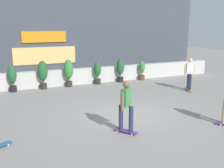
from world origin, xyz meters
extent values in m
plane|color=gray|center=(0.00, 0.00, 0.00)|extent=(48.00, 48.00, 0.00)
cube|color=beige|center=(0.00, 6.00, 0.45)|extent=(18.00, 0.40, 0.90)
cube|color=#424751|center=(0.00, 10.00, 3.25)|extent=(20.00, 2.00, 6.50)
cube|color=orange|center=(-1.50, 8.96, 2.60)|extent=(2.80, 0.08, 0.70)
cube|color=#F2CC72|center=(-1.50, 8.97, 1.40)|extent=(4.00, 0.06, 1.10)
cylinder|color=black|center=(-3.76, 5.55, 0.15)|extent=(0.36, 0.36, 0.30)
cylinder|color=brown|center=(-3.76, 5.55, 0.38)|extent=(0.06, 0.06, 0.15)
ellipsoid|color=#235B2D|center=(-3.76, 5.55, 0.90)|extent=(0.44, 0.44, 0.90)
cylinder|color=#2D2823|center=(-2.23, 5.55, 0.15)|extent=(0.36, 0.36, 0.30)
cylinder|color=brown|center=(-2.23, 5.55, 0.38)|extent=(0.06, 0.06, 0.15)
ellipsoid|color=#235B2D|center=(-2.23, 5.55, 0.98)|extent=(0.52, 0.52, 1.06)
cylinder|color=#2D2823|center=(-0.84, 5.55, 0.15)|extent=(0.36, 0.36, 0.30)
cylinder|color=brown|center=(-0.84, 5.55, 0.38)|extent=(0.06, 0.06, 0.15)
ellipsoid|color=#387F3D|center=(-0.84, 5.55, 0.98)|extent=(0.52, 0.52, 1.05)
cylinder|color=#2D2823|center=(0.85, 5.55, 0.15)|extent=(0.36, 0.36, 0.30)
cylinder|color=brown|center=(0.85, 5.55, 0.38)|extent=(0.06, 0.06, 0.15)
ellipsoid|color=#235B2D|center=(0.85, 5.55, 0.88)|extent=(0.42, 0.42, 0.85)
cylinder|color=black|center=(2.30, 5.55, 0.15)|extent=(0.36, 0.36, 0.30)
cylinder|color=brown|center=(2.30, 5.55, 0.38)|extent=(0.06, 0.06, 0.15)
ellipsoid|color=#235B2D|center=(2.30, 5.55, 0.92)|extent=(0.46, 0.46, 0.95)
cylinder|color=brown|center=(3.78, 5.55, 0.15)|extent=(0.36, 0.36, 0.30)
cylinder|color=brown|center=(3.78, 5.55, 0.38)|extent=(0.06, 0.06, 0.15)
ellipsoid|color=#387F3D|center=(3.78, 5.55, 0.82)|extent=(0.36, 0.36, 0.74)
cube|color=#72338C|center=(-0.83, -1.51, 0.07)|extent=(0.62, 0.77, 0.02)
cylinder|color=silver|center=(-0.62, -1.68, 0.03)|extent=(0.06, 0.06, 0.06)
cylinder|color=silver|center=(-0.75, -1.77, 0.03)|extent=(0.06, 0.06, 0.06)
cylinder|color=silver|center=(-0.92, -1.25, 0.03)|extent=(0.06, 0.06, 0.06)
cylinder|color=silver|center=(-1.05, -1.34, 0.03)|extent=(0.06, 0.06, 0.06)
cylinder|color=#282D4C|center=(-0.73, -1.66, 0.49)|extent=(0.14, 0.14, 0.82)
cylinder|color=#282D4C|center=(-0.94, -1.36, 0.49)|extent=(0.14, 0.14, 0.82)
cube|color=#3F8C4C|center=(-0.83, -1.51, 1.18)|extent=(0.41, 0.37, 0.56)
sphere|color=brown|center=(-0.83, -1.51, 1.59)|extent=(0.22, 0.22, 0.22)
cylinder|color=brown|center=(-0.64, -1.37, 1.10)|extent=(0.09, 0.09, 0.58)
cylinder|color=brown|center=(-1.02, -1.65, 1.10)|extent=(0.09, 0.09, 0.58)
cube|color=#BF8C26|center=(4.65, 2.16, 0.07)|extent=(0.51, 0.81, 0.02)
cylinder|color=silver|center=(4.62, 1.89, 0.03)|extent=(0.05, 0.06, 0.06)
cylinder|color=silver|center=(4.47, 1.96, 0.03)|extent=(0.05, 0.06, 0.06)
cylinder|color=silver|center=(4.83, 2.37, 0.03)|extent=(0.05, 0.06, 0.06)
cylinder|color=silver|center=(4.69, 2.43, 0.03)|extent=(0.05, 0.06, 0.06)
cylinder|color=#282D4C|center=(4.58, 2.00, 0.49)|extent=(0.14, 0.14, 0.82)
cylinder|color=#282D4C|center=(4.73, 2.33, 0.49)|extent=(0.14, 0.14, 0.82)
cube|color=white|center=(4.65, 2.16, 1.18)|extent=(0.41, 0.33, 0.56)
sphere|color=beige|center=(4.65, 2.16, 1.59)|extent=(0.22, 0.22, 0.22)
cylinder|color=beige|center=(4.87, 2.07, 1.10)|extent=(0.09, 0.09, 0.58)
cylinder|color=beige|center=(4.44, 2.26, 1.10)|extent=(0.09, 0.09, 0.58)
cylinder|color=silver|center=(2.41, -2.25, 0.03)|extent=(0.06, 0.06, 0.06)
cylinder|color=silver|center=(2.52, -2.13, 0.03)|extent=(0.06, 0.06, 0.06)
cylinder|color=tan|center=(2.52, -2.24, 0.49)|extent=(0.14, 0.14, 0.82)
cylinder|color=silver|center=(-4.31, -1.02, 0.03)|extent=(0.06, 0.05, 0.06)
cylinder|color=silver|center=(-4.39, -0.88, 0.03)|extent=(0.06, 0.05, 0.06)
camera|label=1|loc=(-4.39, -8.59, 3.36)|focal=42.64mm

